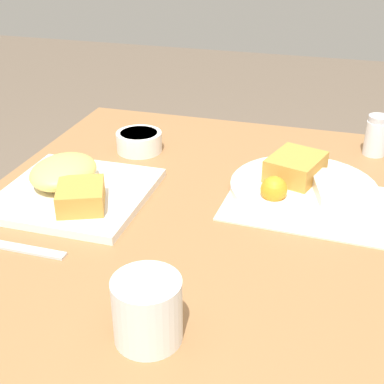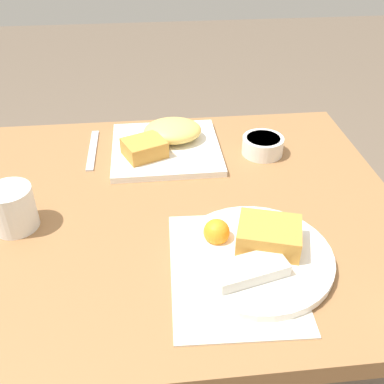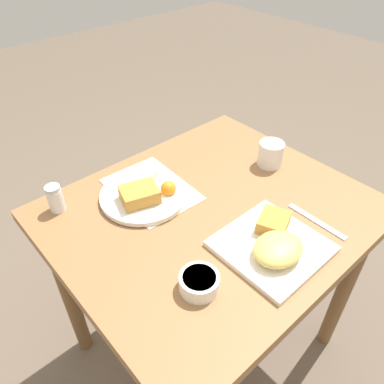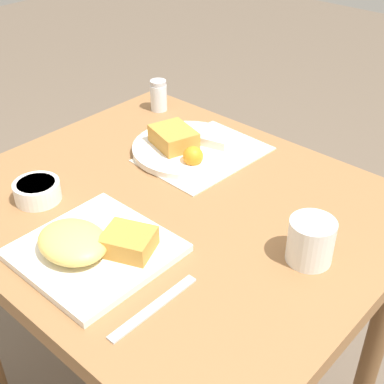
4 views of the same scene
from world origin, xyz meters
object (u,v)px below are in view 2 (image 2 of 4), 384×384
Objects in this scene: plate_oval_far at (255,251)px; coffee_mug at (12,208)px; butter_knife at (93,150)px; plate_square_near at (166,142)px; sauce_ramekin at (263,145)px.

coffee_mug is at bearing -17.85° from plate_oval_far.
coffee_mug is at bearing -23.78° from butter_knife.
plate_square_near reaches higher than plate_oval_far.
butter_knife is 0.28m from coffee_mug.
butter_knife is at bearing -114.01° from coffee_mug.
plate_square_near reaches higher than butter_knife.
plate_oval_far is 2.76× the size of sauce_ramekin.
plate_oval_far is 0.35m from sauce_ramekin.
plate_square_near is 0.95× the size of plate_oval_far.
plate_oval_far reaches higher than sauce_ramekin.
butter_knife is at bearing -7.88° from sauce_ramekin.
coffee_mug reaches higher than butter_knife.
plate_oval_far is at bearing 74.62° from sauce_ramekin.
butter_knife is 2.23× the size of coffee_mug.
plate_square_near is 1.36× the size of butter_knife.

